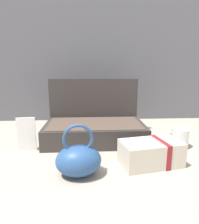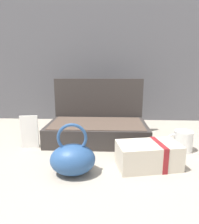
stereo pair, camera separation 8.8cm
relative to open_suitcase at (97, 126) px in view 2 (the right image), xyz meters
name	(u,v)px [view 2 (the right image)]	position (x,y,z in m)	size (l,w,h in m)	color
ground_plane	(104,148)	(0.04, -0.14, -0.07)	(6.00, 6.00, 0.00)	#9E9384
back_wall	(106,22)	(0.04, 0.44, 0.63)	(3.20, 0.06, 1.40)	#56565B
open_suitcase	(97,126)	(0.00, 0.00, 0.00)	(0.52, 0.30, 0.32)	#332D2B
teal_pouch_handbag	(73,158)	(-0.07, -0.37, -0.01)	(0.17, 0.14, 0.19)	#284C7F
cream_toiletry_bag	(149,155)	(0.22, -0.31, -0.03)	(0.26, 0.17, 0.10)	beige
coffee_mug	(183,141)	(0.41, -0.14, -0.03)	(0.12, 0.08, 0.10)	white
info_card_left	(29,132)	(-0.32, -0.14, 0.01)	(0.08, 0.01, 0.16)	white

